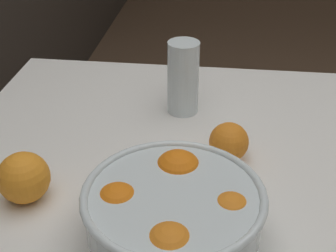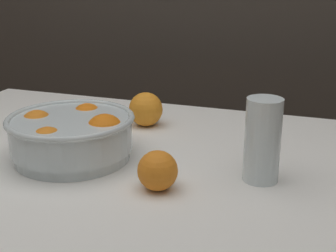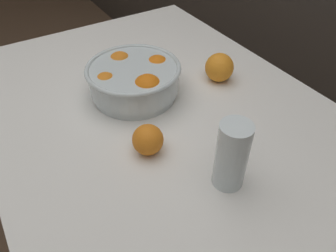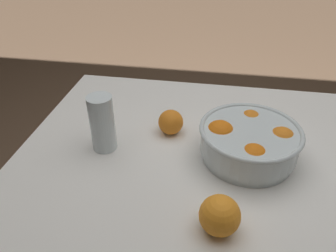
# 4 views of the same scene
# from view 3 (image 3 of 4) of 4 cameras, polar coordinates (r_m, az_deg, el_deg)

# --- Properties ---
(ground_plane) EXTENTS (12.00, 12.00, 0.00)m
(ground_plane) POSITION_cam_3_polar(r_m,az_deg,el_deg) (1.49, -1.85, -19.53)
(ground_plane) COLOR brown
(dining_table) EXTENTS (1.11, 0.86, 0.75)m
(dining_table) POSITION_cam_3_polar(r_m,az_deg,el_deg) (0.96, -2.69, -0.11)
(dining_table) COLOR white
(dining_table) RESTS_ON ground_plane
(fruit_bowl) EXTENTS (0.26, 0.26, 0.10)m
(fruit_bowl) POSITION_cam_3_polar(r_m,az_deg,el_deg) (0.91, -5.92, 8.15)
(fruit_bowl) COLOR silver
(fruit_bowl) RESTS_ON dining_table
(juice_glass) EXTENTS (0.07, 0.07, 0.16)m
(juice_glass) POSITION_cam_3_polar(r_m,az_deg,el_deg) (0.67, 11.05, -5.49)
(juice_glass) COLOR #F4A314
(juice_glass) RESTS_ON dining_table
(orange_loose_near_bowl) EXTENTS (0.08, 0.08, 0.08)m
(orange_loose_near_bowl) POSITION_cam_3_polar(r_m,az_deg,el_deg) (0.99, 8.93, 10.05)
(orange_loose_near_bowl) COLOR orange
(orange_loose_near_bowl) RESTS_ON dining_table
(orange_loose_front) EXTENTS (0.07, 0.07, 0.07)m
(orange_loose_front) POSITION_cam_3_polar(r_m,az_deg,el_deg) (0.74, -3.53, -2.39)
(orange_loose_front) COLOR orange
(orange_loose_front) RESTS_ON dining_table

